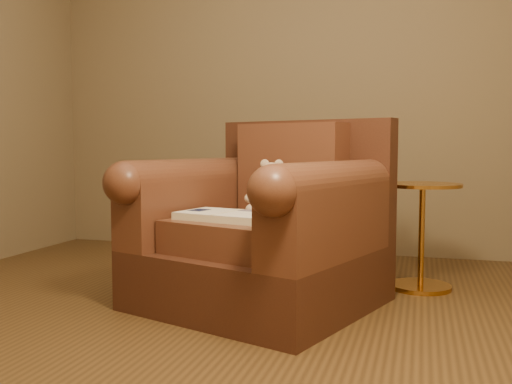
# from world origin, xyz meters

# --- Properties ---
(floor) EXTENTS (4.00, 4.00, 0.00)m
(floor) POSITION_xyz_m (0.00, 0.00, 0.00)
(floor) COLOR brown
(floor) RESTS_ON ground
(armchair) EXTENTS (1.40, 1.37, 1.01)m
(armchair) POSITION_xyz_m (0.24, 0.42, 0.39)
(armchair) COLOR #432216
(armchair) RESTS_ON floor
(teddy_bear) EXTENTS (0.22, 0.26, 0.31)m
(teddy_bear) POSITION_xyz_m (0.23, 0.52, 0.60)
(teddy_bear) COLOR #CBAB8E
(teddy_bear) RESTS_ON armchair
(guidebook) EXTENTS (0.55, 0.41, 0.04)m
(guidebook) POSITION_xyz_m (0.11, 0.20, 0.50)
(guidebook) COLOR beige
(guidebook) RESTS_ON armchair
(side_table) EXTENTS (0.45, 0.45, 0.63)m
(side_table) POSITION_xyz_m (1.06, 0.98, 0.34)
(side_table) COLOR #CA8A37
(side_table) RESTS_ON floor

